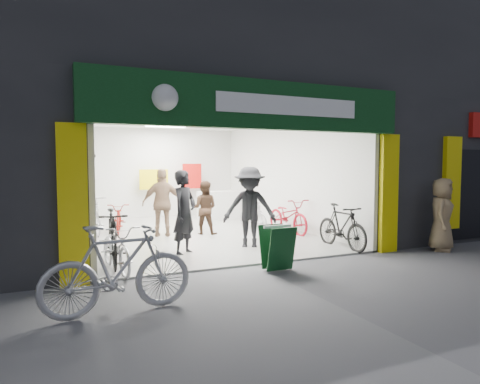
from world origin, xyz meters
TOP-DOWN VIEW (x-y plane):
  - ground at (0.00, 0.00)m, footprint 60.00×60.00m
  - building at (0.91, 4.99)m, footprint 17.00×10.27m
  - bike_left_front at (-2.50, 0.60)m, footprint 0.79×1.73m
  - bike_left_midfront at (-2.50, 1.12)m, footprint 0.63×1.83m
  - bike_left_midback at (-1.80, 4.99)m, footprint 0.86×1.72m
  - bike_left_back at (-2.47, 4.97)m, footprint 0.65×1.92m
  - bike_right_front at (2.50, 0.60)m, footprint 0.49×1.73m
  - bike_right_mid at (2.50, 2.98)m, footprint 0.73×1.90m
  - bike_right_back at (1.80, 3.79)m, footprint 0.55×1.58m
  - parked_bike at (-2.80, -1.60)m, footprint 2.00×0.67m
  - customer_a at (-0.95, 1.50)m, footprint 0.79×0.76m
  - customer_b at (0.28, 3.71)m, footprint 0.91×0.85m
  - customer_c at (0.63, 1.57)m, footprint 1.41×1.19m
  - customer_d at (-0.85, 3.76)m, footprint 1.15×0.71m
  - pedestrian_near at (4.45, -0.45)m, footprint 0.95×0.89m
  - sandwich_board at (0.20, -0.50)m, footprint 0.55×0.55m

SIDE VIEW (x-z plane):
  - ground at x=0.00m, z-range 0.00..0.00m
  - bike_left_midback at x=-1.80m, z-range 0.00..0.86m
  - bike_left_front at x=-2.50m, z-range 0.00..0.88m
  - sandwich_board at x=0.20m, z-range 0.04..0.85m
  - bike_right_back at x=1.80m, z-range 0.00..0.93m
  - bike_right_mid at x=2.50m, z-range 0.00..0.99m
  - bike_right_front at x=2.50m, z-range 0.00..1.04m
  - bike_left_midfront at x=-2.50m, z-range 0.00..1.08m
  - bike_left_back at x=-2.47m, z-range 0.00..1.13m
  - parked_bike at x=-2.80m, z-range 0.00..1.18m
  - customer_b at x=0.28m, z-range 0.00..1.49m
  - pedestrian_near at x=4.45m, z-range 0.00..1.64m
  - customer_a at x=-0.95m, z-range 0.00..1.82m
  - customer_d at x=-0.85m, z-range 0.00..1.83m
  - customer_c at x=0.63m, z-range 0.00..1.89m
  - building at x=0.91m, z-range 0.31..8.31m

